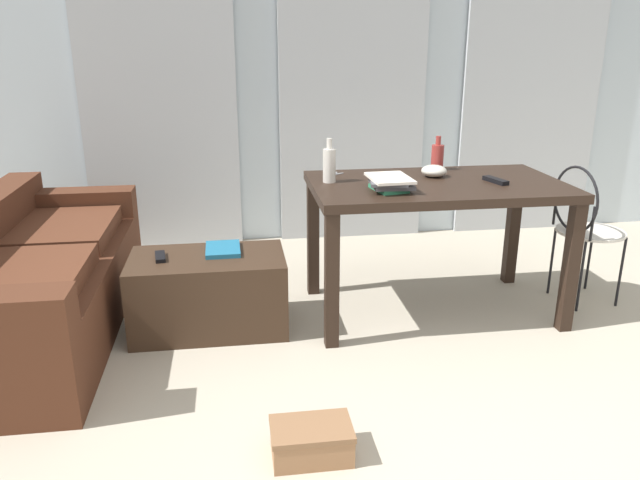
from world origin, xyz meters
TOP-DOWN VIEW (x-y plane):
  - ground_plane at (0.00, 1.19)m, footprint 7.61×7.61m
  - wall_back at (0.00, 3.17)m, footprint 5.71×0.10m
  - curtains at (0.00, 3.09)m, footprint 4.06×0.03m
  - couch at (-2.05, 1.64)m, footprint 0.81×1.97m
  - coffee_table at (-1.11, 1.54)m, footprint 0.84×0.48m
  - craft_table at (0.19, 1.60)m, footprint 1.42×0.82m
  - wire_chair at (1.11, 1.60)m, footprint 0.40×0.42m
  - bottle_near at (0.30, 1.92)m, footprint 0.07×0.07m
  - bottle_far at (-0.41, 1.68)m, footprint 0.07×0.07m
  - bowl at (0.22, 1.73)m, footprint 0.15×0.15m
  - book_stack at (-0.12, 1.45)m, footprint 0.25×0.30m
  - tv_remote_on_table at (0.51, 1.54)m, footprint 0.09×0.18m
  - scissors at (-0.35, 1.86)m, footprint 0.10×0.10m
  - tv_remote_primary at (-1.35, 1.55)m, footprint 0.07×0.16m
  - magazine at (-1.02, 1.62)m, footprint 0.19×0.26m
  - shoebox at (-0.69, 0.35)m, footprint 0.32×0.21m

SIDE VIEW (x-z plane):
  - ground_plane at x=0.00m, z-range 0.00..0.00m
  - shoebox at x=-0.69m, z-range 0.00..0.14m
  - coffee_table at x=-1.11m, z-range 0.00..0.43m
  - couch at x=-2.05m, z-range -0.06..0.64m
  - tv_remote_primary at x=-1.35m, z-range 0.43..0.45m
  - magazine at x=-1.02m, z-range 0.43..0.45m
  - wire_chair at x=1.11m, z-range 0.10..0.95m
  - craft_table at x=0.19m, z-range 0.29..1.07m
  - scissors at x=-0.35m, z-range 0.79..0.79m
  - tv_remote_on_table at x=0.51m, z-range 0.79..0.81m
  - bowl at x=0.22m, z-range 0.79..0.85m
  - book_stack at x=-0.12m, z-range 0.79..0.86m
  - bottle_near at x=0.30m, z-range 0.76..0.97m
  - bottle_far at x=-0.41m, z-range 0.76..1.01m
  - curtains at x=0.00m, z-range 0.00..2.23m
  - wall_back at x=0.00m, z-range 0.00..2.45m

